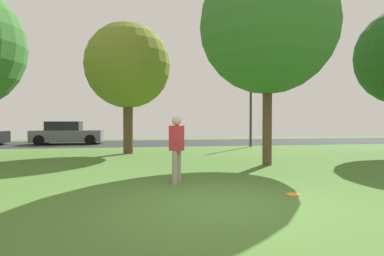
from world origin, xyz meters
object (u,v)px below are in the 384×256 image
at_px(person_thrower, 177,147).
at_px(frisbee_disc, 293,195).
at_px(parked_car_grey, 67,134).
at_px(maple_tree_far, 268,26).
at_px(oak_tree_left, 128,66).
at_px(street_lamp_post, 251,109).

relative_size(person_thrower, frisbee_disc, 6.19).
bearing_deg(person_thrower, frisbee_disc, 3.72).
bearing_deg(frisbee_disc, person_thrower, 145.60).
bearing_deg(parked_car_grey, frisbee_disc, -62.74).
bearing_deg(maple_tree_far, oak_tree_left, 137.19).
bearing_deg(street_lamp_post, maple_tree_far, -105.63).
distance_m(frisbee_disc, street_lamp_post, 12.38).
xyz_separation_m(person_thrower, parked_car_grey, (-5.75, 14.05, -0.24)).
bearing_deg(oak_tree_left, frisbee_disc, -67.13).
distance_m(maple_tree_far, person_thrower, 5.98).
height_order(oak_tree_left, parked_car_grey, oak_tree_left).
relative_size(person_thrower, parked_car_grey, 0.38).
height_order(person_thrower, frisbee_disc, person_thrower).
distance_m(person_thrower, frisbee_disc, 2.92).
bearing_deg(parked_car_grey, maple_tree_far, -50.60).
relative_size(oak_tree_left, frisbee_disc, 22.89).
xyz_separation_m(frisbee_disc, street_lamp_post, (3.31, 11.72, 2.24)).
bearing_deg(frisbee_disc, oak_tree_left, 112.87).
xyz_separation_m(parked_car_grey, street_lamp_post, (11.35, -3.90, 1.57)).
distance_m(oak_tree_left, parked_car_grey, 8.63).
distance_m(oak_tree_left, person_thrower, 8.20).
xyz_separation_m(person_thrower, frisbee_disc, (2.29, -1.57, -0.91)).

